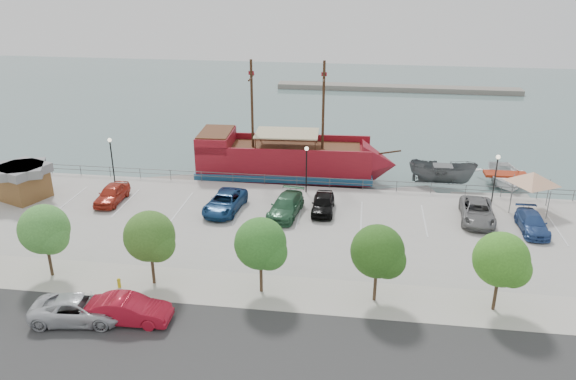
# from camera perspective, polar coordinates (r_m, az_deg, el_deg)

# --- Properties ---
(ground) EXTENTS (160.00, 160.00, 0.00)m
(ground) POSITION_cam_1_polar(r_m,az_deg,el_deg) (44.71, 0.92, -4.59)
(ground) COLOR slate
(street) EXTENTS (100.00, 8.00, 0.04)m
(street) POSITION_cam_1_polar(r_m,az_deg,el_deg) (30.82, -2.93, -16.36)
(street) COLOR #363636
(street) RESTS_ON land_slab
(sidewalk) EXTENTS (100.00, 4.00, 0.05)m
(sidewalk) POSITION_cam_1_polar(r_m,az_deg,el_deg) (35.61, -1.11, -10.38)
(sidewalk) COLOR #BBB2A2
(sidewalk) RESTS_ON land_slab
(seawall_railing) EXTENTS (50.00, 0.06, 1.00)m
(seawall_railing) POSITION_cam_1_polar(r_m,az_deg,el_deg) (51.16, 2.01, 0.86)
(seawall_railing) COLOR #5B5D5F
(seawall_railing) RESTS_ON land_slab
(far_shore) EXTENTS (40.00, 3.00, 0.80)m
(far_shore) POSITION_cam_1_polar(r_m,az_deg,el_deg) (96.76, 11.05, 10.12)
(far_shore) COLOR gray
(far_shore) RESTS_ON ground
(pirate_ship) EXTENTS (19.69, 6.30, 12.33)m
(pirate_ship) POSITION_cam_1_polar(r_m,az_deg,el_deg) (54.74, 1.15, 2.94)
(pirate_ship) COLOR maroon
(pirate_ship) RESTS_ON ground
(patrol_boat) EXTENTS (6.59, 3.34, 2.44)m
(patrol_boat) POSITION_cam_1_polar(r_m,az_deg,el_deg) (55.38, 15.36, 1.42)
(patrol_boat) COLOR #55595C
(patrol_boat) RESTS_ON ground
(speedboat) EXTENTS (4.95, 6.87, 1.41)m
(speedboat) POSITION_cam_1_polar(r_m,az_deg,el_deg) (58.13, 21.18, 1.13)
(speedboat) COLOR white
(speedboat) RESTS_ON ground
(dock_west) EXTENTS (7.66, 4.36, 0.42)m
(dock_west) POSITION_cam_1_polar(r_m,az_deg,el_deg) (55.92, -12.04, 0.83)
(dock_west) COLOR gray
(dock_west) RESTS_ON ground
(dock_mid) EXTENTS (7.31, 4.14, 0.40)m
(dock_mid) POSITION_cam_1_polar(r_m,az_deg,el_deg) (52.83, 10.97, -0.39)
(dock_mid) COLOR gray
(dock_mid) RESTS_ON ground
(dock_east) EXTENTS (7.03, 2.46, 0.39)m
(dock_east) POSITION_cam_1_polar(r_m,az_deg,el_deg) (54.02, 19.94, -0.86)
(dock_east) COLOR gray
(dock_east) RESTS_ON ground
(shed) EXTENTS (4.75, 4.75, 3.02)m
(shed) POSITION_cam_1_polar(r_m,az_deg,el_deg) (53.43, -25.32, 0.83)
(shed) COLOR brown
(shed) RESTS_ON land_slab
(canopy_tent) EXTENTS (5.55, 5.55, 3.78)m
(canopy_tent) POSITION_cam_1_polar(r_m,az_deg,el_deg) (49.74, 23.72, 1.67)
(canopy_tent) COLOR slate
(canopy_tent) RESTS_ON land_slab
(street_van) EXTENTS (5.68, 3.19, 1.50)m
(street_van) POSITION_cam_1_polar(r_m,az_deg,el_deg) (34.94, -20.43, -11.25)
(street_van) COLOR silver
(street_van) RESTS_ON street
(street_sedan) EXTENTS (4.89, 1.86, 1.59)m
(street_sedan) POSITION_cam_1_polar(r_m,az_deg,el_deg) (33.91, -15.88, -11.62)
(street_sedan) COLOR #B01326
(street_sedan) RESTS_ON street
(fire_hydrant) EXTENTS (0.24, 0.24, 0.68)m
(fire_hydrant) POSITION_cam_1_polar(r_m,az_deg,el_deg) (37.48, -16.80, -8.99)
(fire_hydrant) COLOR gold
(fire_hydrant) RESTS_ON sidewalk
(lamp_post_left) EXTENTS (0.36, 0.36, 4.28)m
(lamp_post_left) POSITION_cam_1_polar(r_m,az_deg,el_deg) (53.94, -17.53, 3.68)
(lamp_post_left) COLOR black
(lamp_post_left) RESTS_ON land_slab
(lamp_post_mid) EXTENTS (0.36, 0.36, 4.28)m
(lamp_post_mid) POSITION_cam_1_polar(r_m,az_deg,el_deg) (49.11, 1.89, 2.93)
(lamp_post_mid) COLOR black
(lamp_post_mid) RESTS_ON land_slab
(lamp_post_right) EXTENTS (0.36, 0.36, 4.28)m
(lamp_post_right) POSITION_cam_1_polar(r_m,az_deg,el_deg) (50.13, 20.40, 1.90)
(lamp_post_right) COLOR black
(lamp_post_right) RESTS_ON land_slab
(tree_b) EXTENTS (3.30, 3.20, 5.00)m
(tree_b) POSITION_cam_1_polar(r_m,az_deg,el_deg) (38.89, -23.38, -3.86)
(tree_b) COLOR #473321
(tree_b) RESTS_ON sidewalk
(tree_c) EXTENTS (3.30, 3.20, 5.00)m
(tree_c) POSITION_cam_1_polar(r_m,az_deg,el_deg) (35.86, -13.70, -4.78)
(tree_c) COLOR #473321
(tree_c) RESTS_ON sidewalk
(tree_d) EXTENTS (3.30, 3.20, 5.00)m
(tree_d) POSITION_cam_1_polar(r_m,az_deg,el_deg) (34.01, -2.60, -5.67)
(tree_d) COLOR #473321
(tree_d) RESTS_ON sidewalk
(tree_e) EXTENTS (3.30, 3.20, 5.00)m
(tree_e) POSITION_cam_1_polar(r_m,az_deg,el_deg) (33.56, 9.32, -6.38)
(tree_e) COLOR #473321
(tree_e) RESTS_ON sidewalk
(tree_f) EXTENTS (3.30, 3.20, 5.00)m
(tree_f) POSITION_cam_1_polar(r_m,az_deg,el_deg) (34.55, 21.07, -6.82)
(tree_f) COLOR #473321
(tree_f) RESTS_ON sidewalk
(parked_car_a) EXTENTS (1.81, 4.50, 1.53)m
(parked_car_a) POSITION_cam_1_polar(r_m,az_deg,el_deg) (50.16, -17.46, -0.36)
(parked_car_a) COLOR #AD2D1D
(parked_car_a) RESTS_ON land_slab
(parked_car_c) EXTENTS (3.08, 5.68, 1.51)m
(parked_car_c) POSITION_cam_1_polar(r_m,az_deg,el_deg) (46.50, -6.42, -1.24)
(parked_car_c) COLOR navy
(parked_car_c) RESTS_ON land_slab
(parked_car_d) EXTENTS (2.83, 5.58, 1.55)m
(parked_car_d) POSITION_cam_1_polar(r_m,az_deg,el_deg) (45.45, -0.23, -1.64)
(parked_car_d) COLOR #295939
(parked_car_d) RESTS_ON land_slab
(parked_car_e) EXTENTS (1.81, 4.42, 1.50)m
(parked_car_e) POSITION_cam_1_polar(r_m,az_deg,el_deg) (46.11, 3.58, -1.36)
(parked_car_e) COLOR black
(parked_car_e) RESTS_ON land_slab
(parked_car_g) EXTENTS (2.95, 5.65, 1.52)m
(parked_car_g) POSITION_cam_1_polar(r_m,az_deg,el_deg) (46.97, 18.67, -2.09)
(parked_car_g) COLOR slate
(parked_car_g) RESTS_ON land_slab
(parked_car_h) EXTENTS (1.92, 4.64, 1.34)m
(parked_car_h) POSITION_cam_1_polar(r_m,az_deg,el_deg) (46.71, 23.56, -3.09)
(parked_car_h) COLOR #2B4985
(parked_car_h) RESTS_ON land_slab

